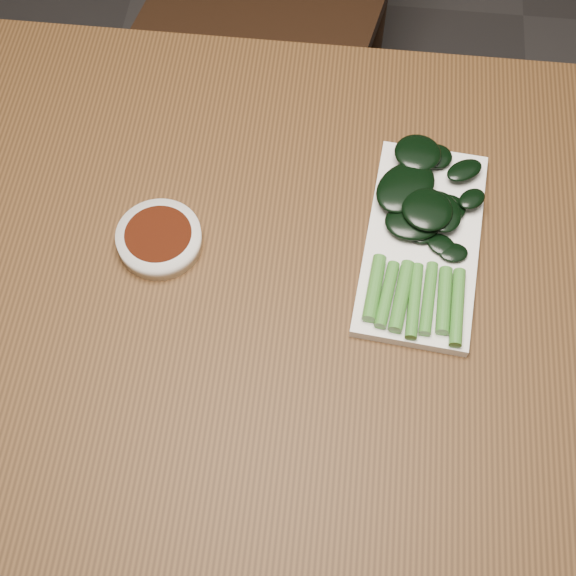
# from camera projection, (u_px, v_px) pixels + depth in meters

# --- Properties ---
(ground) EXTENTS (6.00, 6.00, 0.00)m
(ground) POSITION_uv_depth(u_px,v_px,m) (273.00, 456.00, 1.64)
(ground) COLOR #322F2F
(ground) RESTS_ON ground
(table) EXTENTS (1.40, 0.80, 0.75)m
(table) POSITION_uv_depth(u_px,v_px,m) (264.00, 305.00, 1.05)
(table) COLOR #4D2F16
(table) RESTS_ON ground
(sauce_bowl) EXTENTS (0.11, 0.11, 0.03)m
(sauce_bowl) POSITION_uv_depth(u_px,v_px,m) (159.00, 239.00, 1.00)
(sauce_bowl) COLOR white
(sauce_bowl) RESTS_ON table
(serving_plate) EXTENTS (0.16, 0.30, 0.01)m
(serving_plate) POSITION_uv_depth(u_px,v_px,m) (422.00, 242.00, 1.00)
(serving_plate) COLOR white
(serving_plate) RESTS_ON table
(gai_lan) EXTENTS (0.16, 0.30, 0.03)m
(gai_lan) POSITION_uv_depth(u_px,v_px,m) (419.00, 220.00, 1.00)
(gai_lan) COLOR #43862E
(gai_lan) RESTS_ON serving_plate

